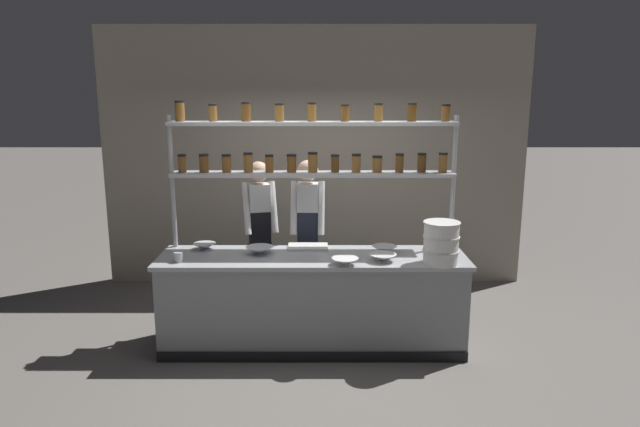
% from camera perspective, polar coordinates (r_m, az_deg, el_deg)
% --- Properties ---
extents(ground_plane, '(40.00, 40.00, 0.00)m').
position_cam_1_polar(ground_plane, '(5.80, -0.69, -12.98)').
color(ground_plane, slate).
extents(back_wall, '(5.35, 0.12, 3.25)m').
position_cam_1_polar(back_wall, '(7.27, -0.53, 5.54)').
color(back_wall, '#9E9384').
rests_on(back_wall, ground_plane).
extents(prep_counter, '(2.95, 0.76, 0.92)m').
position_cam_1_polar(prep_counter, '(5.62, -0.70, -8.75)').
color(prep_counter, gray).
rests_on(prep_counter, ground_plane).
extents(spice_shelf_unit, '(2.83, 0.28, 2.37)m').
position_cam_1_polar(spice_shelf_unit, '(5.61, -0.78, 5.93)').
color(spice_shelf_unit, '#ADAFB5').
rests_on(spice_shelf_unit, ground_plane).
extents(chef_left, '(0.41, 0.34, 1.73)m').
position_cam_1_polar(chef_left, '(6.22, -6.00, -1.47)').
color(chef_left, black).
rests_on(chef_left, ground_plane).
extents(chef_center, '(0.37, 0.31, 1.76)m').
position_cam_1_polar(chef_center, '(6.09, -1.18, -1.51)').
color(chef_center, black).
rests_on(chef_center, ground_plane).
extents(container_stack, '(0.33, 0.33, 0.39)m').
position_cam_1_polar(container_stack, '(5.29, 12.05, -2.88)').
color(container_stack, white).
rests_on(container_stack, prep_counter).
extents(cutting_board, '(0.40, 0.26, 0.02)m').
position_cam_1_polar(cutting_board, '(5.73, -1.18, -3.36)').
color(cutting_board, silver).
rests_on(cutting_board, prep_counter).
extents(prep_bowl_near_left, '(0.24, 0.24, 0.07)m').
position_cam_1_polar(prep_bowl_near_left, '(5.19, 2.55, -4.82)').
color(prep_bowl_near_left, white).
rests_on(prep_bowl_near_left, prep_counter).
extents(prep_bowl_center_front, '(0.23, 0.23, 0.06)m').
position_cam_1_polar(prep_bowl_center_front, '(5.79, -11.44, -3.25)').
color(prep_bowl_center_front, silver).
rests_on(prep_bowl_center_front, prep_counter).
extents(prep_bowl_center_back, '(0.27, 0.27, 0.07)m').
position_cam_1_polar(prep_bowl_center_back, '(5.55, -6.03, -3.70)').
color(prep_bowl_center_back, silver).
rests_on(prep_bowl_center_back, prep_counter).
extents(prep_bowl_near_right, '(0.26, 0.26, 0.07)m').
position_cam_1_polar(prep_bowl_near_right, '(5.32, 6.34, -4.41)').
color(prep_bowl_near_right, silver).
rests_on(prep_bowl_near_right, prep_counter).
extents(prep_bowl_far_left, '(0.24, 0.24, 0.07)m').
position_cam_1_polar(prep_bowl_far_left, '(5.61, 6.48, -3.58)').
color(prep_bowl_far_left, silver).
rests_on(prep_bowl_far_left, prep_counter).
extents(serving_cup_front, '(0.08, 0.08, 0.09)m').
position_cam_1_polar(serving_cup_front, '(5.43, -13.94, -4.25)').
color(serving_cup_front, '#B2B7BC').
rests_on(serving_cup_front, prep_counter).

